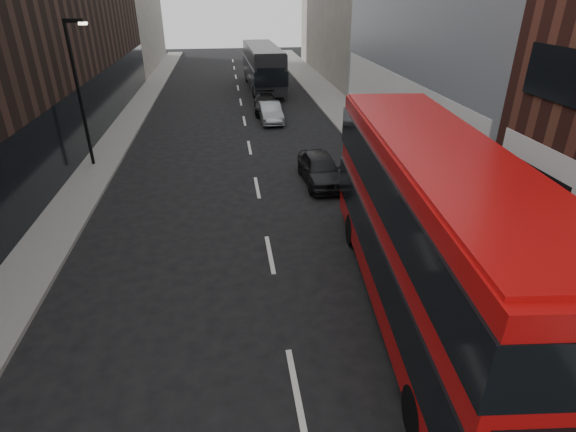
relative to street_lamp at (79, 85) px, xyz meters
name	(u,v)px	position (x,y,z in m)	size (l,w,h in m)	color
sidewalk_right	(351,120)	(15.72, 7.00, -4.11)	(3.00, 80.00, 0.15)	slate
sidewalk_left	(125,128)	(0.22, 7.00, -4.11)	(2.00, 80.00, 0.15)	slate
building_left_mid	(69,11)	(-3.28, 12.00, 2.82)	(5.00, 24.00, 14.00)	black
building_left_far	(128,7)	(-3.28, 34.00, 2.32)	(5.00, 20.00, 13.00)	slate
street_lamp	(79,85)	(0.00, 0.00, 0.00)	(1.06, 0.22, 7.00)	black
red_bus	(431,226)	(12.14, -13.68, -1.40)	(4.08, 12.61, 5.01)	#B70B0B
grey_bus	(263,66)	(10.56, 19.15, -2.14)	(3.09, 11.87, 3.80)	black
car_a	(320,169)	(11.27, -3.79, -3.46)	(1.69, 4.21, 1.43)	black
car_b	(270,112)	(10.03, 7.62, -3.51)	(1.41, 4.04, 1.33)	#909398
car_c	(266,104)	(9.98, 10.36, -3.55)	(1.76, 4.33, 1.26)	black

